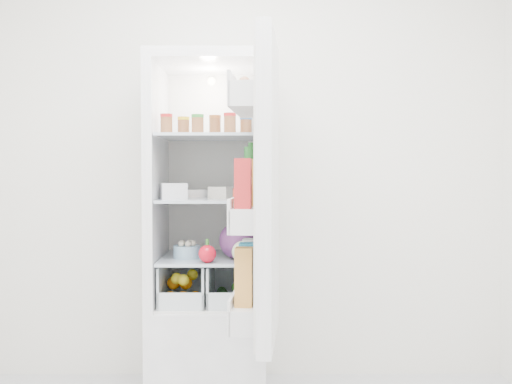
{
  "coord_description": "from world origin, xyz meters",
  "views": [
    {
      "loc": [
        0.05,
        -1.83,
        1.2
      ],
      "look_at": [
        0.05,
        0.95,
        1.1
      ],
      "focal_mm": 40.0,
      "sensor_mm": 36.0,
      "label": 1
    }
  ],
  "objects_px": {
    "mushroom_bowl": "(187,252)",
    "fridge_door": "(262,196)",
    "refrigerator": "(210,270)",
    "red_cabbage": "(237,240)"
  },
  "relations": [
    {
      "from": "red_cabbage",
      "to": "mushroom_bowl",
      "type": "height_order",
      "value": "red_cabbage"
    },
    {
      "from": "mushroom_bowl",
      "to": "red_cabbage",
      "type": "bearing_deg",
      "value": -4.39
    },
    {
      "from": "refrigerator",
      "to": "fridge_door",
      "type": "distance_m",
      "value": 0.82
    },
    {
      "from": "mushroom_bowl",
      "to": "fridge_door",
      "type": "relative_size",
      "value": 0.11
    },
    {
      "from": "refrigerator",
      "to": "mushroom_bowl",
      "type": "distance_m",
      "value": 0.2
    },
    {
      "from": "red_cabbage",
      "to": "fridge_door",
      "type": "distance_m",
      "value": 0.57
    },
    {
      "from": "refrigerator",
      "to": "red_cabbage",
      "type": "xyz_separation_m",
      "value": [
        0.15,
        -0.14,
        0.18
      ]
    },
    {
      "from": "fridge_door",
      "to": "red_cabbage",
      "type": "bearing_deg",
      "value": 18.54
    },
    {
      "from": "mushroom_bowl",
      "to": "refrigerator",
      "type": "bearing_deg",
      "value": 48.13
    },
    {
      "from": "red_cabbage",
      "to": "refrigerator",
      "type": "bearing_deg",
      "value": 137.56
    }
  ]
}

